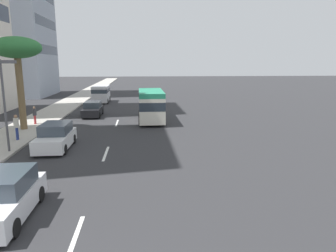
{
  "coord_description": "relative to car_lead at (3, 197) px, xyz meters",
  "views": [
    {
      "loc": [
        -3.99,
        -2.16,
        5.57
      ],
      "look_at": [
        17.92,
        -4.18,
        1.12
      ],
      "focal_mm": 33.36,
      "sensor_mm": 36.0,
      "label": 1
    }
  ],
  "objects": [
    {
      "name": "ground_plane",
      "position": [
        24.42,
        -2.84,
        -0.79
      ],
      "size": [
        198.0,
        198.0,
        0.0
      ],
      "primitive_type": "plane",
      "color": "#2D2D30"
    },
    {
      "name": "sidewalk_right",
      "position": [
        24.42,
        4.76,
        -0.71
      ],
      "size": [
        162.0,
        3.92,
        0.15
      ],
      "primitive_type": "cube",
      "color": "#B2ADA3",
      "rests_on": "ground_plane"
    },
    {
      "name": "lane_stripe_near",
      "position": [
        -1.81,
        -2.84,
        -0.78
      ],
      "size": [
        3.2,
        0.16,
        0.01
      ],
      "primitive_type": "cube",
      "color": "silver",
      "rests_on": "ground_plane"
    },
    {
      "name": "lane_stripe_mid",
      "position": [
        8.03,
        -2.84,
        -0.78
      ],
      "size": [
        3.2,
        0.16,
        0.01
      ],
      "primitive_type": "cube",
      "color": "silver",
      "rests_on": "ground_plane"
    },
    {
      "name": "lane_stripe_far",
      "position": [
        18.29,
        -2.84,
        -0.78
      ],
      "size": [
        3.2,
        0.16,
        0.01
      ],
      "primitive_type": "cube",
      "color": "silver",
      "rests_on": "ground_plane"
    },
    {
      "name": "car_lead",
      "position": [
        0.0,
        0.0,
        0.0
      ],
      "size": [
        4.31,
        1.95,
        1.67
      ],
      "rotation": [
        0.0,
        0.0,
        3.14
      ],
      "color": "silver",
      "rests_on": "ground_plane"
    },
    {
      "name": "car_second",
      "position": [
        9.53,
        0.55,
        0.0
      ],
      "size": [
        4.45,
        1.93,
        1.68
      ],
      "rotation": [
        0.0,
        0.0,
        3.14
      ],
      "color": "white",
      "rests_on": "ground_plane"
    },
    {
      "name": "car_third",
      "position": [
        22.46,
        -0.03,
        -0.05
      ],
      "size": [
        4.53,
        1.85,
        1.55
      ],
      "rotation": [
        0.0,
        0.0,
        3.14
      ],
      "color": "black",
      "rests_on": "ground_plane"
    },
    {
      "name": "minibus_fourth",
      "position": [
        18.93,
        -6.1,
        0.85
      ],
      "size": [
        6.68,
        2.44,
        2.97
      ],
      "color": "silver",
      "rests_on": "ground_plane"
    },
    {
      "name": "van_fifth",
      "position": [
        34.25,
        0.45,
        0.58
      ],
      "size": [
        5.1,
        2.23,
        2.39
      ],
      "rotation": [
        0.0,
        0.0,
        3.14
      ],
      "color": "silver",
      "rests_on": "ground_plane"
    },
    {
      "name": "pedestrian_near_lamp",
      "position": [
        11.68,
        3.81,
        0.38
      ],
      "size": [
        0.3,
        0.34,
        1.82
      ],
      "rotation": [
        0.0,
        0.0,
        4.82
      ],
      "color": "navy",
      "rests_on": "sidewalk_right"
    },
    {
      "name": "pedestrian_mid_block",
      "position": [
        17.72,
        4.46,
        0.23
      ],
      "size": [
        0.34,
        0.25,
        1.58
      ],
      "rotation": [
        0.0,
        0.0,
        6.18
      ],
      "color": "red",
      "rests_on": "sidewalk_right"
    },
    {
      "name": "palm_tree",
      "position": [
        15.52,
        4.69,
        5.77
      ],
      "size": [
        3.84,
        3.84,
        7.51
      ],
      "color": "brown",
      "rests_on": "sidewalk_right"
    },
    {
      "name": "street_lamp",
      "position": [
        8.63,
        3.08,
        2.94
      ],
      "size": [
        0.24,
        0.97,
        5.65
      ],
      "color": "#4C4C51",
      "rests_on": "sidewalk_right"
    },
    {
      "name": "office_tower_far",
      "position": [
        45.46,
        16.77,
        14.66
      ],
      "size": [
        12.81,
        12.71,
        30.88
      ],
      "color": "#99A3B2",
      "rests_on": "ground_plane"
    }
  ]
}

